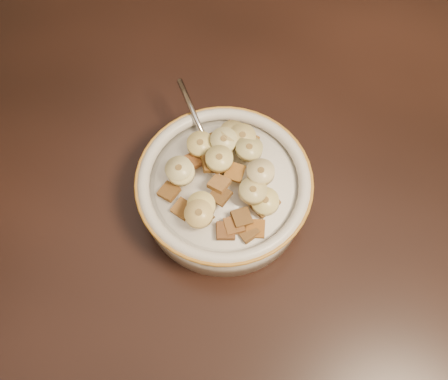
% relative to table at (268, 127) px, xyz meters
% --- Properties ---
extents(floor, '(4.00, 4.50, 0.10)m').
position_rel_table_xyz_m(floor, '(0.00, 0.00, -0.78)').
color(floor, '#422816').
rests_on(floor, ground).
extents(table, '(1.40, 0.90, 0.04)m').
position_rel_table_xyz_m(table, '(0.00, 0.00, 0.00)').
color(table, black).
rests_on(table, floor).
extents(cereal_bowl, '(0.19, 0.19, 0.05)m').
position_rel_table_xyz_m(cereal_bowl, '(-0.01, -0.14, 0.04)').
color(cereal_bowl, beige).
rests_on(cereal_bowl, table).
extents(milk, '(0.16, 0.16, 0.00)m').
position_rel_table_xyz_m(milk, '(-0.01, -0.14, 0.07)').
color(milk, white).
rests_on(milk, cereal_bowl).
extents(spoon, '(0.06, 0.06, 0.01)m').
position_rel_table_xyz_m(spoon, '(-0.03, -0.11, 0.07)').
color(spoon, silver).
rests_on(spoon, cereal_bowl).
extents(cereal_square_0, '(0.03, 0.03, 0.01)m').
position_rel_table_xyz_m(cereal_square_0, '(-0.04, -0.11, 0.08)').
color(cereal_square_0, brown).
rests_on(cereal_square_0, milk).
extents(cereal_square_1, '(0.02, 0.02, 0.01)m').
position_rel_table_xyz_m(cereal_square_1, '(0.00, -0.13, 0.09)').
color(cereal_square_1, '#9A5D29').
rests_on(cereal_square_1, milk).
extents(cereal_square_2, '(0.03, 0.03, 0.01)m').
position_rel_table_xyz_m(cereal_square_2, '(0.02, -0.19, 0.07)').
color(cereal_square_2, brown).
rests_on(cereal_square_2, milk).
extents(cereal_square_3, '(0.03, 0.03, 0.01)m').
position_rel_table_xyz_m(cereal_square_3, '(-0.03, -0.07, 0.07)').
color(cereal_square_3, brown).
rests_on(cereal_square_3, milk).
extents(cereal_square_4, '(0.03, 0.03, 0.01)m').
position_rel_table_xyz_m(cereal_square_4, '(0.05, -0.14, 0.07)').
color(cereal_square_4, brown).
rests_on(cereal_square_4, milk).
extents(cereal_square_5, '(0.03, 0.03, 0.01)m').
position_rel_table_xyz_m(cereal_square_5, '(0.05, -0.18, 0.07)').
color(cereal_square_5, '#9D6021').
rests_on(cereal_square_5, milk).
extents(cereal_square_6, '(0.03, 0.03, 0.01)m').
position_rel_table_xyz_m(cereal_square_6, '(0.02, -0.18, 0.08)').
color(cereal_square_6, brown).
rests_on(cereal_square_6, milk).
extents(cereal_square_7, '(0.03, 0.03, 0.01)m').
position_rel_table_xyz_m(cereal_square_7, '(0.04, -0.18, 0.07)').
color(cereal_square_7, olive).
rests_on(cereal_square_7, milk).
extents(cereal_square_8, '(0.03, 0.03, 0.01)m').
position_rel_table_xyz_m(cereal_square_8, '(0.04, -0.15, 0.08)').
color(cereal_square_8, brown).
rests_on(cereal_square_8, milk).
extents(cereal_square_9, '(0.03, 0.03, 0.01)m').
position_rel_table_xyz_m(cereal_square_9, '(0.04, -0.15, 0.07)').
color(cereal_square_9, olive).
rests_on(cereal_square_9, milk).
extents(cereal_square_10, '(0.03, 0.03, 0.01)m').
position_rel_table_xyz_m(cereal_square_10, '(-0.04, -0.09, 0.08)').
color(cereal_square_10, brown).
rests_on(cereal_square_10, milk).
extents(cereal_square_11, '(0.03, 0.03, 0.01)m').
position_rel_table_xyz_m(cereal_square_11, '(-0.01, -0.19, 0.08)').
color(cereal_square_11, brown).
rests_on(cereal_square_11, milk).
extents(cereal_square_12, '(0.02, 0.02, 0.01)m').
position_rel_table_xyz_m(cereal_square_12, '(-0.04, -0.18, 0.07)').
color(cereal_square_12, brown).
rests_on(cereal_square_12, milk).
extents(cereal_square_13, '(0.03, 0.03, 0.01)m').
position_rel_table_xyz_m(cereal_square_13, '(0.03, -0.13, 0.08)').
color(cereal_square_13, brown).
rests_on(cereal_square_13, milk).
extents(cereal_square_14, '(0.02, 0.02, 0.01)m').
position_rel_table_xyz_m(cereal_square_14, '(-0.04, -0.10, 0.08)').
color(cereal_square_14, brown).
rests_on(cereal_square_14, milk).
extents(cereal_square_15, '(0.02, 0.02, 0.01)m').
position_rel_table_xyz_m(cereal_square_15, '(-0.00, -0.07, 0.07)').
color(cereal_square_15, brown).
rests_on(cereal_square_15, milk).
extents(cereal_square_16, '(0.03, 0.03, 0.01)m').
position_rel_table_xyz_m(cereal_square_16, '(0.03, -0.17, 0.08)').
color(cereal_square_16, brown).
rests_on(cereal_square_16, milk).
extents(cereal_square_17, '(0.03, 0.03, 0.01)m').
position_rel_table_xyz_m(cereal_square_17, '(-0.03, -0.09, 0.08)').
color(cereal_square_17, brown).
rests_on(cereal_square_17, milk).
extents(cereal_square_18, '(0.03, 0.03, 0.01)m').
position_rel_table_xyz_m(cereal_square_18, '(-0.03, -0.13, 0.09)').
color(cereal_square_18, brown).
rests_on(cereal_square_18, milk).
extents(cereal_square_19, '(0.02, 0.02, 0.01)m').
position_rel_table_xyz_m(cereal_square_19, '(-0.01, -0.15, 0.09)').
color(cereal_square_19, '#996232').
rests_on(cereal_square_19, milk).
extents(cereal_square_20, '(0.03, 0.03, 0.01)m').
position_rel_table_xyz_m(cereal_square_20, '(-0.05, -0.13, 0.08)').
color(cereal_square_20, '#985522').
rests_on(cereal_square_20, milk).
extents(cereal_square_21, '(0.03, 0.03, 0.01)m').
position_rel_table_xyz_m(cereal_square_21, '(-0.00, -0.16, 0.09)').
color(cereal_square_21, brown).
rests_on(cereal_square_21, milk).
extents(cereal_square_22, '(0.02, 0.02, 0.01)m').
position_rel_table_xyz_m(cereal_square_22, '(0.01, -0.09, 0.08)').
color(cereal_square_22, brown).
rests_on(cereal_square_22, milk).
extents(cereal_square_23, '(0.03, 0.03, 0.01)m').
position_rel_table_xyz_m(cereal_square_23, '(-0.04, -0.08, 0.07)').
color(cereal_square_23, brown).
rests_on(cereal_square_23, milk).
extents(cereal_square_24, '(0.02, 0.02, 0.01)m').
position_rel_table_xyz_m(cereal_square_24, '(-0.06, -0.17, 0.07)').
color(cereal_square_24, brown).
rests_on(cereal_square_24, milk).
extents(banana_slice_0, '(0.04, 0.04, 0.01)m').
position_rel_table_xyz_m(banana_slice_0, '(-0.02, -0.12, 0.10)').
color(banana_slice_0, '#F6E786').
rests_on(banana_slice_0, milk).
extents(banana_slice_1, '(0.04, 0.04, 0.01)m').
position_rel_table_xyz_m(banana_slice_1, '(-0.06, -0.15, 0.09)').
color(banana_slice_1, beige).
rests_on(banana_slice_1, milk).
extents(banana_slice_2, '(0.03, 0.03, 0.01)m').
position_rel_table_xyz_m(banana_slice_2, '(0.03, -0.12, 0.10)').
color(banana_slice_2, '#FBE5A1').
rests_on(banana_slice_2, milk).
extents(banana_slice_3, '(0.04, 0.04, 0.01)m').
position_rel_table_xyz_m(banana_slice_3, '(0.04, -0.15, 0.08)').
color(banana_slice_3, '#DFD087').
rests_on(banana_slice_3, milk).
extents(banana_slice_4, '(0.04, 0.04, 0.01)m').
position_rel_table_xyz_m(banana_slice_4, '(0.03, -0.14, 0.09)').
color(banana_slice_4, '#D9C586').
rests_on(banana_slice_4, milk).
extents(banana_slice_5, '(0.04, 0.04, 0.02)m').
position_rel_table_xyz_m(banana_slice_5, '(-0.01, -0.19, 0.09)').
color(banana_slice_5, '#FFD77F').
rests_on(banana_slice_5, milk).
extents(banana_slice_6, '(0.04, 0.04, 0.01)m').
position_rel_table_xyz_m(banana_slice_6, '(-0.05, -0.15, 0.09)').
color(banana_slice_6, '#FFF2AC').
rests_on(banana_slice_6, milk).
extents(banana_slice_7, '(0.03, 0.03, 0.01)m').
position_rel_table_xyz_m(banana_slice_7, '(0.01, -0.09, 0.09)').
color(banana_slice_7, '#C7BD6C').
rests_on(banana_slice_7, milk).
extents(banana_slice_8, '(0.03, 0.03, 0.02)m').
position_rel_table_xyz_m(banana_slice_8, '(-0.02, -0.08, 0.09)').
color(banana_slice_8, tan).
rests_on(banana_slice_8, milk).
extents(banana_slice_9, '(0.04, 0.04, 0.01)m').
position_rel_table_xyz_m(banana_slice_9, '(-0.02, -0.18, 0.09)').
color(banana_slice_9, '#E7D07C').
rests_on(banana_slice_9, milk).
extents(banana_slice_10, '(0.04, 0.04, 0.01)m').
position_rel_table_xyz_m(banana_slice_10, '(-0.03, -0.10, 0.09)').
color(banana_slice_10, '#FCF09D').
rests_on(banana_slice_10, milk).
extents(banana_slice_11, '(0.04, 0.04, 0.01)m').
position_rel_table_xyz_m(banana_slice_11, '(-0.01, -0.08, 0.09)').
color(banana_slice_11, '#DFCB71').
rests_on(banana_slice_11, milk).
extents(banana_slice_12, '(0.03, 0.03, 0.01)m').
position_rel_table_xyz_m(banana_slice_12, '(-0.05, -0.11, 0.09)').
color(banana_slice_12, '#D2BC79').
rests_on(banana_slice_12, milk).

